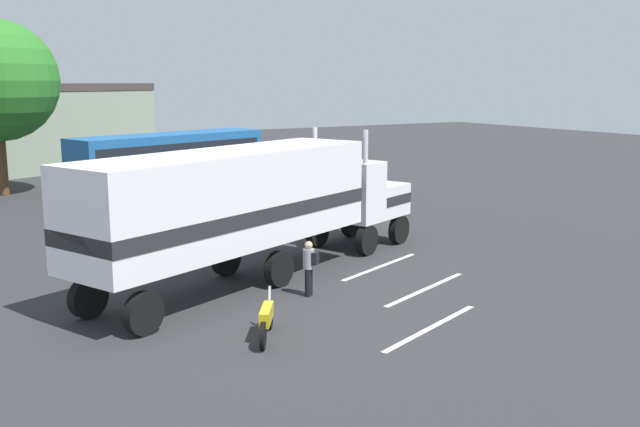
# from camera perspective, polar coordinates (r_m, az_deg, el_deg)

# --- Properties ---
(ground_plane) EXTENTS (120.00, 120.00, 0.00)m
(ground_plane) POSITION_cam_1_polar(r_m,az_deg,el_deg) (27.39, 1.13, -2.54)
(ground_plane) COLOR #2D2D30
(lane_stripe_near) EXTENTS (4.14, 1.79, 0.01)m
(lane_stripe_near) POSITION_cam_1_polar(r_m,az_deg,el_deg) (24.37, 4.80, -4.22)
(lane_stripe_near) COLOR silver
(lane_stripe_near) RESTS_ON ground_plane
(lane_stripe_mid) EXTENTS (4.17, 1.71, 0.01)m
(lane_stripe_mid) POSITION_cam_1_polar(r_m,az_deg,el_deg) (21.96, 8.37, -5.95)
(lane_stripe_mid) COLOR silver
(lane_stripe_mid) RESTS_ON ground_plane
(lane_stripe_far) EXTENTS (4.18, 1.68, 0.01)m
(lane_stripe_far) POSITION_cam_1_polar(r_m,az_deg,el_deg) (18.71, 8.81, -8.92)
(lane_stripe_far) COLOR silver
(lane_stripe_far) RESTS_ON ground_plane
(semi_truck) EXTENTS (14.01, 7.84, 4.50)m
(semi_truck) POSITION_cam_1_polar(r_m,az_deg,el_deg) (22.30, -5.33, 1.01)
(semi_truck) COLOR white
(semi_truck) RESTS_ON ground_plane
(person_bystander) EXTENTS (0.45, 0.47, 1.63)m
(person_bystander) POSITION_cam_1_polar(r_m,az_deg,el_deg) (20.87, -0.85, -4.19)
(person_bystander) COLOR black
(person_bystander) RESTS_ON ground_plane
(parked_bus) EXTENTS (11.27, 5.65, 3.40)m
(parked_bus) POSITION_cam_1_polar(r_m,az_deg,el_deg) (39.30, -11.80, 4.28)
(parked_bus) COLOR #1E5999
(parked_bus) RESTS_ON ground_plane
(motorcycle) EXTENTS (1.25, 1.81, 1.12)m
(motorcycle) POSITION_cam_1_polar(r_m,az_deg,el_deg) (17.67, -4.26, -8.37)
(motorcycle) COLOR black
(motorcycle) RESTS_ON ground_plane
(building_backdrop) EXTENTS (20.76, 13.34, 5.96)m
(building_backdrop) POSITION_cam_1_polar(r_m,az_deg,el_deg) (52.85, -23.33, 6.43)
(building_backdrop) COLOR gray
(building_backdrop) RESTS_ON ground_plane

